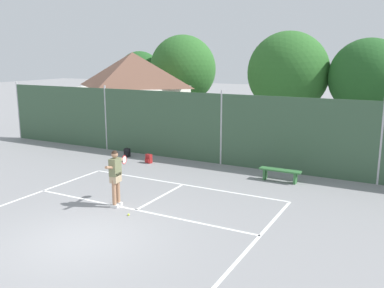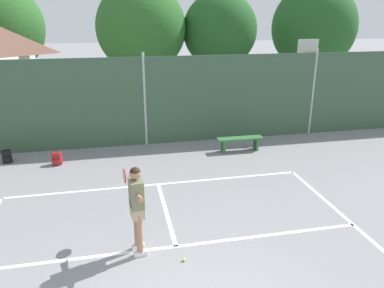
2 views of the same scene
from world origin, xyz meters
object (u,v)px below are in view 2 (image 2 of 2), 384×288
Objects in this scene: courtside_bench at (240,141)px; backpack_red at (57,159)px; backpack_black at (7,157)px; basketball_hoop at (305,70)px; tennis_ball at (184,260)px; tennis_player at (136,203)px.

backpack_red is at bearing -179.88° from courtside_bench.
courtside_bench is at bearing -3.72° from backpack_black.
backpack_black is 7.71m from courtside_bench.
tennis_ball is (-6.82, -8.51, -2.28)m from basketball_hoop.
backpack_red is (-3.04, 5.64, 0.16)m from tennis_ball.
tennis_player is at bearing -66.79° from backpack_red.
basketball_hoop is 11.89m from backpack_black.
basketball_hoop is 7.67× the size of backpack_black.
tennis_ball is 6.41m from backpack_red.
tennis_ball is 7.71m from backpack_black.
courtside_bench is at bearing -142.84° from basketball_hoop.
tennis_player reaches higher than tennis_ball.
tennis_ball is 0.04× the size of courtside_bench.
courtside_bench is at bearing 0.12° from backpack_red.
tennis_ball is at bearing -30.52° from tennis_player.
tennis_player is 4.01× the size of backpack_black.
tennis_player is 28.10× the size of tennis_ball.
backpack_black is (-3.81, 5.66, -0.92)m from tennis_player.
tennis_player is 4.01× the size of backpack_red.
basketball_hoop is 2.22× the size of courtside_bench.
tennis_ball is (0.83, -0.49, -1.08)m from tennis_player.
courtside_bench is (3.88, 5.16, -0.75)m from tennis_player.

